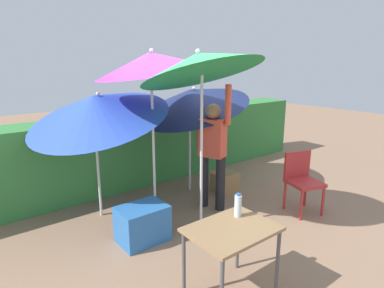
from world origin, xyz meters
TOP-DOWN VIEW (x-y plane):
  - ground_plane at (0.00, 0.00)m, footprint 24.00×24.00m
  - hedge_row at (0.00, 2.09)m, footprint 8.00×0.70m
  - umbrella_rainbow at (-0.97, 1.15)m, footprint 2.00×1.94m
  - umbrella_orange at (-0.13, -0.02)m, footprint 1.51×1.50m
  - umbrella_yellow at (0.64, 1.13)m, footprint 1.87×1.85m
  - umbrella_navy at (-0.40, 0.63)m, footprint 1.50×1.48m
  - person_vendor at (0.46, 0.40)m, footprint 0.34×0.55m
  - chair_plastic at (1.43, -0.49)m, footprint 0.55×0.55m
  - cooler_box at (-0.85, 0.21)m, footprint 0.59×0.43m
  - crate_cardboard at (1.09, 0.76)m, footprint 0.41×0.33m
  - folding_table at (-0.68, -1.17)m, footprint 0.80×0.60m
  - bottle_water at (-0.48, -1.04)m, footprint 0.07×0.07m

SIDE VIEW (x-z plane):
  - ground_plane at x=0.00m, z-range 0.00..0.00m
  - crate_cardboard at x=1.09m, z-range 0.00..0.32m
  - cooler_box at x=-0.85m, z-range 0.00..0.46m
  - chair_plastic at x=1.43m, z-range 0.07..0.96m
  - folding_table at x=-0.68m, z-range 0.27..0.99m
  - hedge_row at x=0.00m, z-range 0.00..1.26m
  - bottle_water at x=-0.48m, z-range 0.71..0.95m
  - person_vendor at x=0.46m, z-range -0.01..1.87m
  - umbrella_rainbow at x=-0.97m, z-range 0.53..2.64m
  - umbrella_yellow at x=0.64m, z-range 0.57..2.60m
  - umbrella_orange at x=-0.13m, z-range 0.89..3.42m
  - umbrella_navy at x=-0.40m, z-range 0.95..3.38m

